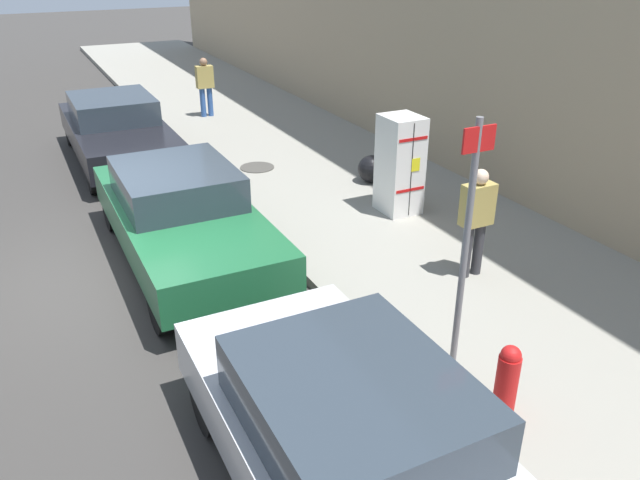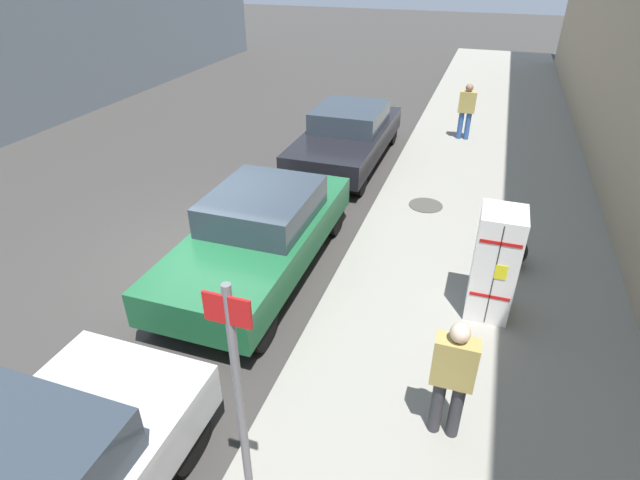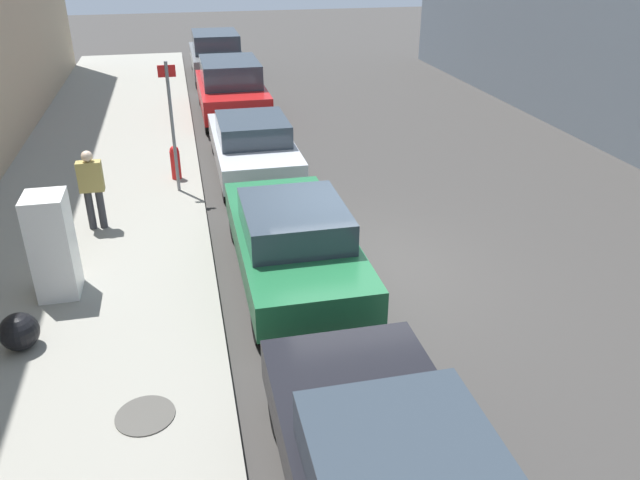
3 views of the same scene
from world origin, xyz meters
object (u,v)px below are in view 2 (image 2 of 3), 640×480
parked_sedan_dark (348,135)px  pedestrian_standing_near (453,374)px  discarded_refrigerator (495,264)px  trash_bag (511,251)px  street_sign_post (241,412)px  pedestrian_walking_far (466,108)px  parked_sedan_green (260,232)px

parked_sedan_dark → pedestrian_standing_near: bearing=113.3°
discarded_refrigerator → pedestrian_standing_near: bearing=81.7°
discarded_refrigerator → trash_bag: discarded_refrigerator is taller
street_sign_post → trash_bag: bearing=-112.2°
street_sign_post → pedestrian_walking_far: bearing=-94.4°
street_sign_post → parked_sedan_green: street_sign_post is taller
discarded_refrigerator → parked_sedan_green: size_ratio=0.36×
pedestrian_standing_near → parked_sedan_green: size_ratio=0.34×
parked_sedan_dark → discarded_refrigerator: bearing=124.5°
discarded_refrigerator → pedestrian_standing_near: discarded_refrigerator is taller
street_sign_post → trash_bag: size_ratio=5.30×
parked_sedan_dark → trash_bag: bearing=135.4°
trash_bag → parked_sedan_green: bearing=18.1°
discarded_refrigerator → parked_sedan_green: (3.70, -0.11, -0.23)m
trash_bag → parked_sedan_green: parked_sedan_green is taller
street_sign_post → pedestrian_standing_near: street_sign_post is taller
pedestrian_walking_far → parked_sedan_dark: pedestrian_walking_far is taller
discarded_refrigerator → pedestrian_standing_near: (0.35, 2.39, 0.05)m
street_sign_post → parked_sedan_dark: bearing=-79.2°
trash_bag → parked_sedan_dark: (4.02, -3.96, 0.30)m
trash_bag → pedestrian_standing_near: bearing=80.1°
pedestrian_walking_far → parked_sedan_dark: 3.57m
pedestrian_walking_far → trash_bag: bearing=146.6°
street_sign_post → discarded_refrigerator: bearing=-115.3°
trash_bag → pedestrian_walking_far: size_ratio=0.35×
pedestrian_walking_far → parked_sedan_green: 8.07m
parked_sedan_dark → parked_sedan_green: (-0.00, 5.28, 0.03)m
parked_sedan_green → discarded_refrigerator: bearing=178.2°
parked_sedan_dark → parked_sedan_green: bearing=90.0°
trash_bag → pedestrian_walking_far: bearing=-78.1°
pedestrian_walking_far → parked_sedan_green: size_ratio=0.33×
discarded_refrigerator → pedestrian_walking_far: discarded_refrigerator is taller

